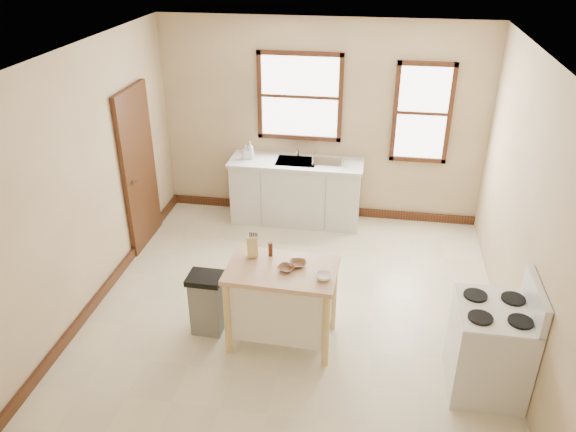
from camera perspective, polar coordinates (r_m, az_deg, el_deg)
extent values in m
plane|color=beige|center=(6.32, 0.49, -9.87)|extent=(5.00, 5.00, 0.00)
plane|color=white|center=(5.12, 0.61, 15.82)|extent=(5.00, 5.00, 0.00)
cube|color=#D2B98A|center=(7.89, 3.38, 9.50)|extent=(4.50, 0.04, 2.80)
cube|color=#D2B98A|center=(6.30, -20.16, 2.97)|extent=(0.04, 5.00, 2.80)
cube|color=#D2B98A|center=(5.73, 23.39, -0.13)|extent=(0.04, 5.00, 2.80)
cube|color=#3B1510|center=(7.47, -14.91, 4.67)|extent=(0.06, 0.90, 2.10)
cube|color=#3B1510|center=(8.37, 3.11, 0.69)|extent=(4.50, 0.04, 0.12)
cube|color=#3B1510|center=(6.92, -18.15, -7.17)|extent=(0.04, 5.00, 0.12)
cylinder|color=silver|center=(7.93, 1.04, 6.81)|extent=(0.03, 0.03, 0.22)
imported|color=#B2B2B2|center=(7.86, -3.85, 6.68)|extent=(0.12, 0.12, 0.25)
imported|color=#B2B2B2|center=(7.87, -4.29, 6.49)|extent=(0.12, 0.12, 0.20)
cylinder|color=#482213|center=(5.62, -1.79, -3.40)|extent=(0.05, 0.05, 0.15)
imported|color=brown|center=(5.43, -0.20, -5.34)|extent=(0.21, 0.21, 0.04)
imported|color=brown|center=(5.49, 1.00, -4.89)|extent=(0.19, 0.19, 0.04)
imported|color=white|center=(5.31, 3.64, -6.18)|extent=(0.19, 0.19, 0.05)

